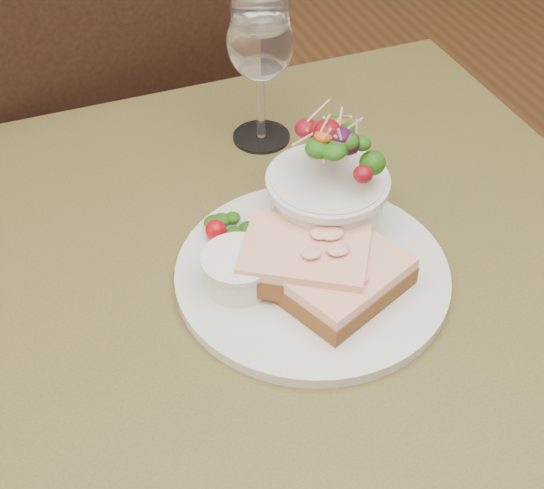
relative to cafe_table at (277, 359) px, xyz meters
name	(u,v)px	position (x,y,z in m)	size (l,w,h in m)	color
cafe_table	(277,359)	(0.00, 0.00, 0.00)	(0.80, 0.80, 0.75)	#42391C
chair_far	(119,244)	(-0.08, 0.64, -0.36)	(0.48, 0.48, 0.90)	black
dinner_plate	(312,274)	(0.04, 0.01, 0.11)	(0.27, 0.27, 0.01)	silver
sandwich_front	(344,278)	(0.06, -0.03, 0.13)	(0.14, 0.12, 0.03)	#482D13
sandwich_back	(305,259)	(0.03, 0.00, 0.14)	(0.15, 0.14, 0.03)	#482D13
ramekin	(238,269)	(-0.03, 0.01, 0.13)	(0.07, 0.07, 0.04)	silver
salad_bowl	(328,179)	(0.08, 0.07, 0.17)	(0.12, 0.12, 0.13)	silver
garnish	(223,226)	(-0.02, 0.09, 0.12)	(0.05, 0.04, 0.02)	#143A0A
wine_glass	(260,46)	(0.08, 0.25, 0.22)	(0.08, 0.08, 0.18)	white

